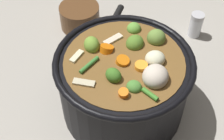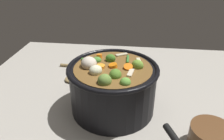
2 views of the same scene
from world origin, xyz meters
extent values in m
plane|color=#9E998E|center=(0.00, 0.00, 0.00)|extent=(1.10, 1.10, 0.00)
cylinder|color=black|center=(0.00, 0.00, 0.07)|extent=(0.27, 0.27, 0.15)
torus|color=black|center=(0.00, 0.00, 0.15)|extent=(0.28, 0.28, 0.01)
cylinder|color=brown|center=(0.00, 0.00, 0.08)|extent=(0.24, 0.24, 0.14)
ellipsoid|color=olive|center=(0.01, 0.09, 0.16)|extent=(0.05, 0.05, 0.04)
ellipsoid|color=#639D3B|center=(-0.04, 0.09, 0.15)|extent=(0.03, 0.03, 0.03)
ellipsoid|color=olive|center=(-0.07, -0.01, 0.16)|extent=(0.05, 0.05, 0.03)
ellipsoid|color=#4A8435|center=(0.06, -0.04, 0.15)|extent=(0.03, 0.03, 0.02)
ellipsoid|color=#527B29|center=(-0.01, 0.05, 0.15)|extent=(0.04, 0.04, 0.03)
ellipsoid|color=#3F7124|center=(0.01, -0.05, 0.16)|extent=(0.03, 0.03, 0.03)
cylinder|color=orange|center=(-0.05, 0.00, 0.15)|extent=(0.03, 0.03, 0.02)
cylinder|color=orange|center=(0.05, -0.07, 0.15)|extent=(0.03, 0.03, 0.02)
cylinder|color=orange|center=(0.00, -0.01, 0.15)|extent=(0.03, 0.03, 0.02)
cylinder|color=orange|center=(0.04, 0.01, 0.15)|extent=(0.03, 0.03, 0.01)
ellipsoid|color=beige|center=(0.05, 0.04, 0.16)|extent=(0.05, 0.05, 0.03)
ellipsoid|color=beige|center=(0.07, 0.00, 0.16)|extent=(0.06, 0.06, 0.04)
cylinder|color=#3E832A|center=(0.09, -0.04, 0.16)|extent=(0.03, 0.01, 0.01)
cylinder|color=#387C31|center=(-0.04, -0.06, 0.16)|extent=(0.01, 0.05, 0.01)
cube|color=beige|center=(-0.08, -0.05, 0.15)|extent=(0.02, 0.04, 0.01)
cube|color=beige|center=(-0.06, 0.03, 0.15)|extent=(0.02, 0.05, 0.01)
cube|color=beige|center=(-0.02, -0.09, 0.15)|extent=(0.04, 0.03, 0.01)
cylinder|color=silver|center=(-0.01, 0.32, 0.03)|extent=(0.03, 0.03, 0.06)
cylinder|color=#B7B7BC|center=(-0.01, 0.32, 0.06)|extent=(0.04, 0.04, 0.01)
cylinder|color=brown|center=(-0.27, 0.14, 0.03)|extent=(0.11, 0.11, 0.07)
cylinder|color=black|center=(-0.18, 0.18, 0.06)|extent=(0.05, 0.10, 0.02)
camera|label=1|loc=(0.27, -0.35, 0.61)|focal=52.12mm
camera|label=2|loc=(-0.07, 0.59, 0.46)|focal=35.25mm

